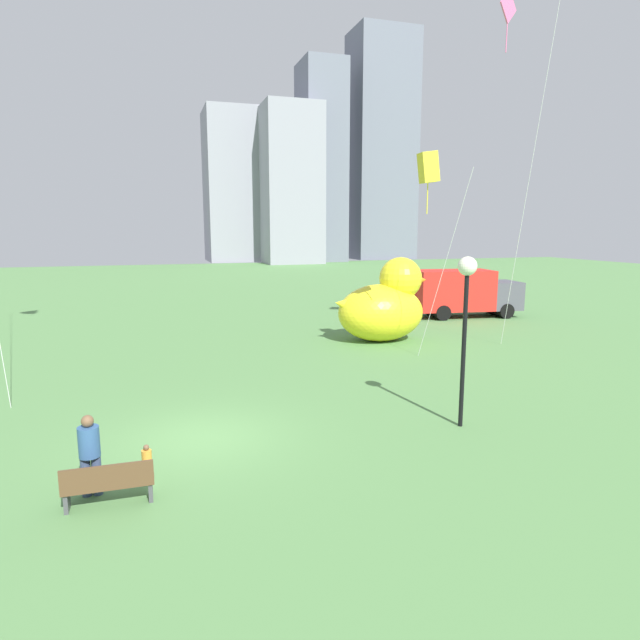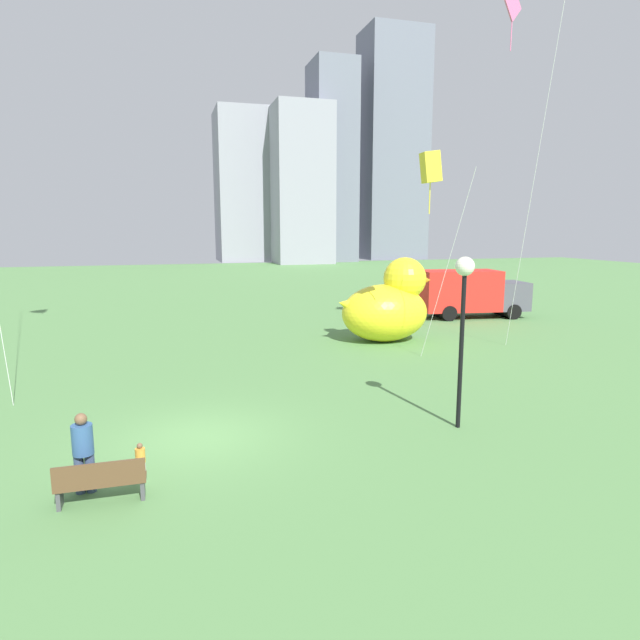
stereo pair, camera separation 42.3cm
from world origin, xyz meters
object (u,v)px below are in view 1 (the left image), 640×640
object	(u,v)px
park_bench	(108,483)
box_truck	(464,293)
giant_inflatable_duck	(384,306)
kite_yellow	(428,168)
kite_pink	(510,27)
lamppost	(466,294)
person_child	(147,462)
person_adult	(90,451)

from	to	relation	value
park_bench	box_truck	xyz separation A→B (m)	(19.09, 17.82, 0.98)
giant_inflatable_duck	kite_yellow	world-z (taller)	kite_yellow
kite_pink	kite_yellow	bearing A→B (deg)	-163.65
lamppost	box_truck	world-z (taller)	lamppost
giant_inflatable_duck	box_truck	size ratio (longest dim) A/B	0.72
lamppost	kite_yellow	distance (m)	7.67
park_bench	giant_inflatable_duck	distance (m)	17.33
park_bench	box_truck	distance (m)	26.13
person_child	kite_pink	xyz separation A→B (m)	(14.42, 8.36, 12.76)
person_child	box_truck	size ratio (longest dim) A/B	0.13
kite_pink	park_bench	bearing A→B (deg)	-148.80
giant_inflatable_duck	kite_pink	size ratio (longest dim) A/B	0.33
lamppost	giant_inflatable_duck	bearing A→B (deg)	76.39
box_truck	kite_yellow	distance (m)	14.09
person_child	box_truck	world-z (taller)	box_truck
kite_pink	box_truck	bearing A→B (deg)	65.42
box_truck	lamppost	bearing A→B (deg)	-122.39
person_child	giant_inflatable_duck	size ratio (longest dim) A/B	0.18
kite_yellow	kite_pink	bearing A→B (deg)	16.35
box_truck	kite_yellow	world-z (taller)	kite_yellow
person_adult	kite_yellow	bearing A→B (deg)	32.85
person_child	giant_inflatable_duck	xyz separation A→B (m)	(10.87, 12.03, 1.23)
giant_inflatable_duck	kite_yellow	xyz separation A→B (m)	(-0.52, -4.87, 5.84)
person_adult	giant_inflatable_duck	xyz separation A→B (m)	(11.94, 12.24, 0.76)
lamppost	box_truck	xyz separation A→B (m)	(10.20, 16.08, -2.20)
giant_inflatable_duck	box_truck	bearing A→B (deg)	33.54
park_bench	kite_pink	distance (m)	21.81
giant_inflatable_duck	kite_pink	world-z (taller)	kite_pink
box_truck	kite_yellow	bearing A→B (deg)	-129.21
person_adult	person_child	xyz separation A→B (m)	(1.07, 0.21, -0.46)
box_truck	kite_pink	size ratio (longest dim) A/B	0.46
lamppost	kite_yellow	bearing A→B (deg)	70.83
park_bench	person_adult	size ratio (longest dim) A/B	1.00
person_child	kite_yellow	distance (m)	14.43
park_bench	kite_yellow	xyz separation A→B (m)	(11.06, 7.97, 7.06)
person_child	lamppost	size ratio (longest dim) A/B	0.18
person_child	box_truck	bearing A→B (deg)	42.78
lamppost	park_bench	bearing A→B (deg)	-168.97
lamppost	kite_yellow	xyz separation A→B (m)	(2.17, 6.24, 3.89)
person_child	park_bench	bearing A→B (deg)	-131.31
person_adult	box_truck	xyz separation A→B (m)	(19.45, 17.22, 0.52)
giant_inflatable_duck	person_adult	bearing A→B (deg)	-134.29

